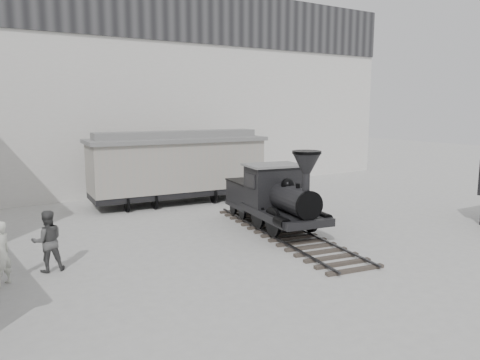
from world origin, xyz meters
TOP-DOWN VIEW (x-y plane):
  - ground at (0.00, 0.00)m, footprint 90.00×90.00m
  - north_wall at (0.00, 14.98)m, footprint 34.00×2.51m
  - locomotive at (1.34, 4.04)m, footprint 3.34×8.95m
  - boxcar at (0.47, 10.71)m, footprint 8.66×3.42m
  - visitor_a at (-7.95, 3.52)m, footprint 0.74×0.71m
  - visitor_b at (-6.72, 4.00)m, footprint 0.88×0.70m

SIDE VIEW (x-z plane):
  - ground at x=0.00m, z-range 0.00..0.00m
  - visitor_a at x=-7.95m, z-range 0.00..1.71m
  - visitor_b at x=-6.72m, z-range 0.00..1.75m
  - locomotive at x=1.34m, z-range -0.40..2.69m
  - boxcar at x=0.47m, z-range 0.08..3.54m
  - north_wall at x=0.00m, z-range 0.05..11.05m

